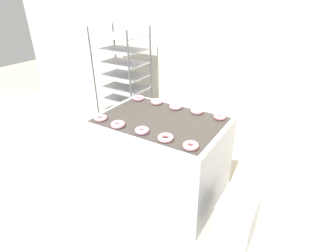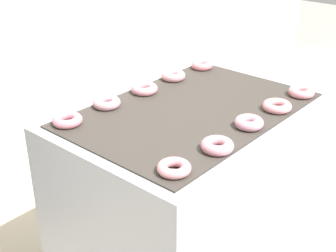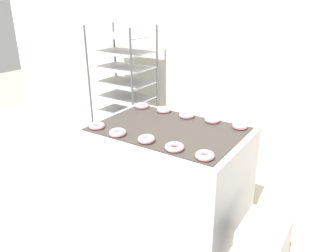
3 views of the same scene
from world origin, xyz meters
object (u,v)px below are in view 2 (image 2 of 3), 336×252
at_px(glaze_bin, 300,168).
at_px(donut_far_leftmost, 67,120).
at_px(donut_far_rightmost, 202,65).
at_px(donut_near_leftmost, 174,168).
at_px(donut_far_left, 107,103).
at_px(donut_far_right, 173,76).
at_px(donut_near_right, 277,106).
at_px(donut_near_rightmost, 301,92).
at_px(donut_near_center, 249,123).
at_px(donut_far_center, 144,89).
at_px(donut_near_left, 217,146).
at_px(fryer_machine, 190,187).

height_order(glaze_bin, donut_far_leftmost, donut_far_leftmost).
xyz_separation_m(donut_far_leftmost, donut_far_rightmost, (0.99, 0.00, 0.00)).
height_order(donut_near_leftmost, donut_far_left, donut_far_left).
distance_m(donut_far_left, donut_far_right, 0.50).
height_order(donut_near_right, donut_far_rightmost, donut_far_rightmost).
distance_m(glaze_bin, donut_far_left, 1.45).
relative_size(donut_near_rightmost, donut_far_left, 0.98).
relative_size(donut_near_leftmost, donut_far_left, 0.95).
xyz_separation_m(donut_near_center, donut_far_center, (-0.01, 0.63, -0.00)).
relative_size(donut_far_left, donut_far_rightmost, 1.05).
xyz_separation_m(glaze_bin, donut_far_left, (-1.16, 0.52, 0.69)).
distance_m(donut_far_left, donut_far_rightmost, 0.75).
relative_size(donut_near_leftmost, donut_near_right, 0.93).
bearing_deg(donut_far_center, donut_near_right, -67.89).
xyz_separation_m(glaze_bin, donut_near_leftmost, (-1.41, -0.11, 0.69)).
xyz_separation_m(donut_near_leftmost, donut_near_center, (0.50, -0.01, 0.00)).
distance_m(donut_near_left, donut_far_left, 0.65).
bearing_deg(donut_near_leftmost, donut_far_rightmost, 32.23).
height_order(donut_far_center, donut_far_rightmost, same).
height_order(fryer_machine, donut_near_right, donut_near_right).
bearing_deg(donut_far_left, fryer_machine, -52.25).
bearing_deg(donut_near_left, donut_far_left, 89.72).
xyz_separation_m(glaze_bin, donut_near_rightmost, (-0.42, -0.13, 0.69)).
distance_m(donut_near_right, donut_far_left, 0.81).
bearing_deg(donut_far_center, donut_near_leftmost, -128.46).
bearing_deg(donut_near_leftmost, donut_near_left, -5.40).
bearing_deg(donut_near_rightmost, donut_near_left, -179.19).
relative_size(donut_near_right, donut_far_rightmost, 1.08).
bearing_deg(donut_far_leftmost, donut_near_right, -39.94).
bearing_deg(donut_far_rightmost, donut_near_right, -111.06).
height_order(donut_far_left, donut_far_center, same).
bearing_deg(donut_near_left, donut_near_rightmost, 0.81).
bearing_deg(donut_near_right, donut_far_rightmost, 68.94).
xyz_separation_m(donut_far_leftmost, donut_far_left, (0.25, 0.01, 0.00)).
xyz_separation_m(donut_near_right, donut_near_rightmost, (0.24, -0.01, 0.00)).
bearing_deg(donut_far_right, donut_far_left, -179.89).
distance_m(donut_near_leftmost, donut_far_leftmost, 0.62).
relative_size(fryer_machine, donut_far_right, 9.54).
distance_m(donut_near_left, donut_far_leftmost, 0.69).
xyz_separation_m(donut_near_right, donut_far_center, (-0.25, 0.63, 0.00)).
bearing_deg(donut_far_center, donut_far_right, 2.98).
bearing_deg(donut_near_center, donut_near_leftmost, 179.40).
distance_m(donut_near_right, donut_far_right, 0.64).
bearing_deg(donut_near_rightmost, glaze_bin, 16.59).
relative_size(donut_near_rightmost, donut_far_center, 0.95).
xyz_separation_m(donut_near_left, donut_far_center, (0.25, 0.64, -0.00)).
relative_size(donut_far_left, donut_far_right, 1.00).
bearing_deg(donut_near_center, donut_far_center, 90.87).
height_order(fryer_machine, donut_far_left, donut_far_left).
bearing_deg(donut_far_left, donut_near_center, -67.87).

